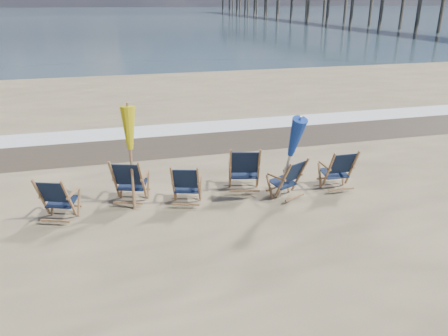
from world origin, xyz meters
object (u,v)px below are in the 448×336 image
object	(u,v)px
beach_chair_4	(300,176)
umbrella_yellow	(129,135)
umbrella_blue	(289,135)
beach_chair_1	(142,182)
beach_chair_0	(69,200)
beach_chair_3	(259,170)
beach_chair_2	(199,186)
beach_chair_5	(352,169)

from	to	relation	value
beach_chair_4	umbrella_yellow	xyz separation A→B (m)	(-3.51, 0.40, 1.09)
umbrella_blue	beach_chair_1	bearing A→B (deg)	166.81
beach_chair_0	beach_chair_4	size ratio (longest dim) A/B	1.02
beach_chair_4	umbrella_yellow	bearing A→B (deg)	-31.10
beach_chair_1	umbrella_yellow	distance (m)	1.06
beach_chair_0	beach_chair_3	bearing A→B (deg)	-153.59
beach_chair_0	beach_chair_2	size ratio (longest dim) A/B	1.03
beach_chair_0	beach_chair_3	size ratio (longest dim) A/B	0.88
beach_chair_0	beach_chair_5	size ratio (longest dim) A/B	0.96
beach_chair_4	umbrella_blue	distance (m)	1.14
beach_chair_2	beach_chair_4	distance (m)	2.21
umbrella_yellow	beach_chair_5	bearing A→B (deg)	-4.69
beach_chair_2	umbrella_blue	distance (m)	2.09
beach_chair_0	umbrella_yellow	size ratio (longest dim) A/B	0.47
beach_chair_0	umbrella_yellow	xyz separation A→B (m)	(1.22, 0.41, 1.08)
umbrella_yellow	umbrella_blue	size ratio (longest dim) A/B	1.03
beach_chair_4	beach_chair_5	bearing A→B (deg)	155.92
umbrella_yellow	beach_chair_0	bearing A→B (deg)	-161.43
beach_chair_5	umbrella_blue	world-z (taller)	umbrella_blue
beach_chair_0	beach_chair_2	bearing A→B (deg)	-157.63
beach_chair_5	umbrella_blue	bearing A→B (deg)	10.13
beach_chair_2	beach_chair_3	bearing A→B (deg)	-149.99
beach_chair_1	umbrella_yellow	xyz separation A→B (m)	(-0.19, -0.01, 1.04)
beach_chair_4	beach_chair_5	world-z (taller)	beach_chair_5
beach_chair_0	umbrella_blue	world-z (taller)	umbrella_blue
beach_chair_3	umbrella_blue	world-z (taller)	umbrella_blue
beach_chair_0	beach_chair_5	bearing A→B (deg)	-159.35
beach_chair_2	umbrella_blue	size ratio (longest dim) A/B	0.47
beach_chair_4	umbrella_yellow	distance (m)	3.69
beach_chair_3	umbrella_yellow	world-z (taller)	umbrella_yellow
beach_chair_3	beach_chair_5	world-z (taller)	beach_chair_3
beach_chair_5	umbrella_blue	xyz separation A→B (m)	(-1.68, -0.27, 1.00)
umbrella_yellow	umbrella_blue	world-z (taller)	umbrella_yellow
beach_chair_2	umbrella_blue	xyz separation A→B (m)	(1.79, -0.34, 1.03)
beach_chair_3	umbrella_blue	distance (m)	1.22
beach_chair_5	beach_chair_4	bearing A→B (deg)	1.41
beach_chair_3	beach_chair_4	bearing A→B (deg)	167.50
beach_chair_0	beach_chair_5	xyz separation A→B (m)	(5.98, 0.02, 0.02)
beach_chair_2	beach_chair_3	world-z (taller)	beach_chair_3
beach_chair_0	beach_chair_1	world-z (taller)	beach_chair_1
beach_chair_1	beach_chair_5	world-z (taller)	beach_chair_1
beach_chair_4	umbrella_blue	xyz separation A→B (m)	(-0.42, -0.26, 1.03)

